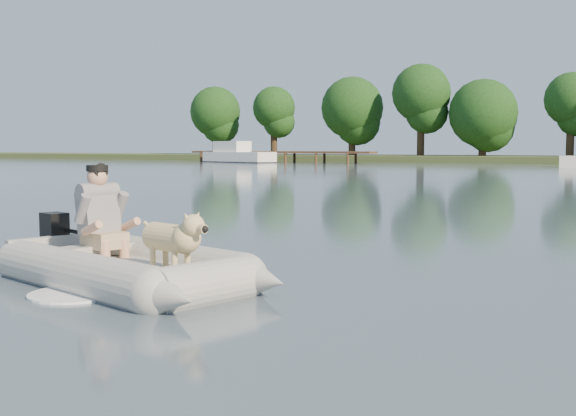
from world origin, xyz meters
The scene contains 7 objects.
water centered at (0.00, 0.00, 0.00)m, with size 160.00×160.00×0.00m, color slate.
dock centered at (-26.00, 52.00, 0.52)m, with size 18.00×2.00×1.04m, color #4C331E, non-canonical shape.
dinghy centered at (-0.50, 0.28, 0.60)m, with size 4.85×3.68×1.40m, color gray, non-canonical shape.
man centered at (-1.16, 0.54, 0.78)m, with size 0.73×0.63×1.09m, color slate, non-canonical shape.
dog centered at (0.14, 0.15, 0.52)m, with size 0.94×0.33×0.63m, color tan, non-canonical shape.
outboard_motor centered at (-2.11, 0.77, 0.31)m, with size 0.42×0.29×0.79m, color black, non-canonical shape.
cabin_cruiser centered at (-29.37, 50.37, 0.97)m, with size 7.42×2.65×2.30m, color white, non-canonical shape.
Camera 1 is at (4.66, -5.92, 1.53)m, focal length 45.00 mm.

